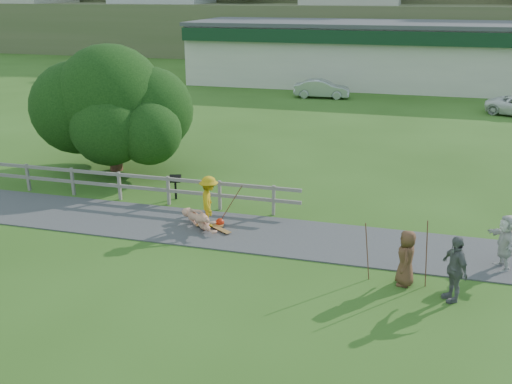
# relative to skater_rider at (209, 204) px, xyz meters

# --- Properties ---
(ground) EXTENTS (260.00, 260.00, 0.00)m
(ground) POSITION_rel_skater_rider_xyz_m (-0.21, -1.60, -0.86)
(ground) COLOR #2E5418
(ground) RESTS_ON ground
(path) EXTENTS (34.00, 3.00, 0.04)m
(path) POSITION_rel_skater_rider_xyz_m (-0.21, -0.10, -0.84)
(path) COLOR #3E3E41
(path) RESTS_ON ground
(fence) EXTENTS (15.05, 0.10, 1.10)m
(fence) POSITION_rel_skater_rider_xyz_m (-4.83, 1.70, -0.13)
(fence) COLOR slate
(fence) RESTS_ON ground
(strip_mall) EXTENTS (32.50, 10.75, 5.10)m
(strip_mall) POSITION_rel_skater_rider_xyz_m (3.79, 33.34, 1.72)
(strip_mall) COLOR silver
(strip_mall) RESTS_ON ground
(skater_rider) EXTENTS (0.98, 1.26, 1.71)m
(skater_rider) POSITION_rel_skater_rider_xyz_m (0.00, 0.00, 0.00)
(skater_rider) COLOR gold
(skater_rider) RESTS_ON ground
(skater_fallen) EXTENTS (1.51, 1.70, 0.67)m
(skater_fallen) POSITION_rel_skater_rider_xyz_m (-0.31, -0.14, -0.52)
(skater_fallen) COLOR tan
(skater_fallen) RESTS_ON ground
(spectator_b) EXTENTS (0.86, 1.12, 1.78)m
(spectator_b) POSITION_rel_skater_rider_xyz_m (7.58, -2.82, 0.03)
(spectator_b) COLOR slate
(spectator_b) RESTS_ON ground
(spectator_c) EXTENTS (0.50, 0.76, 1.56)m
(spectator_c) POSITION_rel_skater_rider_xyz_m (6.39, -2.30, -0.07)
(spectator_c) COLOR brown
(spectator_c) RESTS_ON ground
(spectator_d) EXTENTS (0.87, 1.60, 1.65)m
(spectator_d) POSITION_rel_skater_rider_xyz_m (9.06, -0.62, -0.03)
(spectator_d) COLOR silver
(spectator_d) RESTS_ON ground
(car_silver) EXTENTS (4.15, 1.69, 1.34)m
(car_silver) POSITION_rel_skater_rider_xyz_m (-0.26, 25.50, -0.18)
(car_silver) COLOR #B5B8BE
(car_silver) RESTS_ON ground
(tree) EXTENTS (7.55, 7.55, 4.27)m
(tree) POSITION_rel_skater_rider_xyz_m (-6.20, 5.10, 1.28)
(tree) COLOR black
(tree) RESTS_ON ground
(bbq) EXTENTS (0.50, 0.43, 0.94)m
(bbq) POSITION_rel_skater_rider_xyz_m (-2.19, 2.32, -0.39)
(bbq) COLOR black
(bbq) RESTS_ON ground
(longboard_rider) EXTENTS (0.94, 0.40, 0.10)m
(longboard_rider) POSITION_rel_skater_rider_xyz_m (-0.00, 0.00, -0.80)
(longboard_rider) COLOR brown
(longboard_rider) RESTS_ON ground
(longboard_fallen) EXTENTS (0.79, 0.61, 0.09)m
(longboard_fallen) POSITION_rel_skater_rider_xyz_m (0.49, -0.24, -0.81)
(longboard_fallen) COLOR brown
(longboard_fallen) RESTS_ON ground
(helmet) EXTENTS (0.29, 0.29, 0.29)m
(helmet) POSITION_rel_skater_rider_xyz_m (0.29, 0.21, -0.71)
(helmet) COLOR red
(helmet) RESTS_ON ground
(pole_rider) EXTENTS (0.03, 0.03, 1.70)m
(pole_rider) POSITION_rel_skater_rider_xyz_m (0.60, 0.40, -0.01)
(pole_rider) COLOR brown
(pole_rider) RESTS_ON ground
(pole_spec_left) EXTENTS (0.03, 0.03, 1.67)m
(pole_spec_left) POSITION_rel_skater_rider_xyz_m (5.36, -2.26, -0.02)
(pole_spec_left) COLOR brown
(pole_spec_left) RESTS_ON ground
(pole_spec_right) EXTENTS (0.03, 0.03, 1.91)m
(pole_spec_right) POSITION_rel_skater_rider_xyz_m (6.90, -2.27, 0.10)
(pole_spec_right) COLOR brown
(pole_spec_right) RESTS_ON ground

